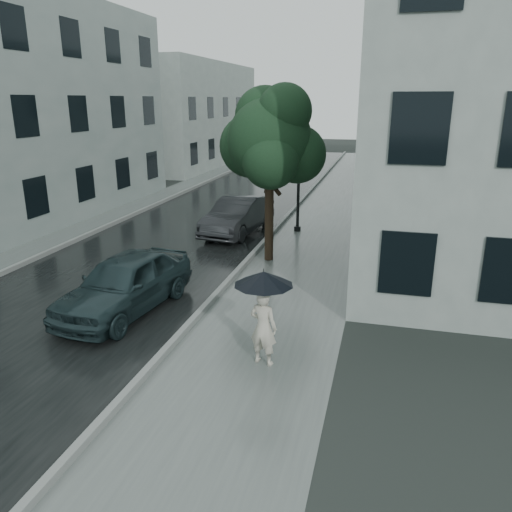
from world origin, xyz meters
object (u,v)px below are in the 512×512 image
(pedestrian, at_px, (263,327))
(street_tree, at_px, (270,140))
(lamp_post, at_px, (295,161))
(car_near, at_px, (125,283))
(car_far, at_px, (238,216))

(pedestrian, relative_size, street_tree, 0.28)
(lamp_post, relative_size, car_near, 1.14)
(street_tree, xyz_separation_m, lamp_post, (0.11, 3.87, -1.11))
(street_tree, bearing_deg, car_far, 124.15)
(street_tree, distance_m, car_near, 6.62)
(car_near, bearing_deg, lamp_post, 80.87)
(lamp_post, bearing_deg, street_tree, -109.80)
(car_near, height_order, car_far, car_near)
(car_far, bearing_deg, lamp_post, 30.43)
(street_tree, bearing_deg, car_near, -116.04)
(street_tree, height_order, car_near, street_tree)
(street_tree, relative_size, lamp_post, 1.14)
(car_far, bearing_deg, car_near, -86.81)
(pedestrian, distance_m, lamp_post, 11.06)
(pedestrian, relative_size, lamp_post, 0.32)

